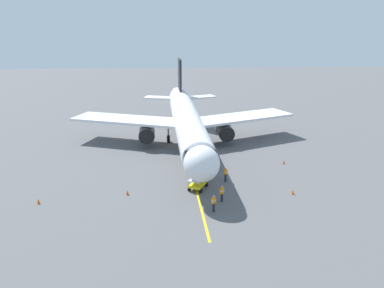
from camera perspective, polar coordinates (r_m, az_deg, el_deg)
The scene contains 11 objects.
ground_plane at distance 58.26m, azimuth -1.47°, elevation 0.00°, with size 220.00×220.00×0.00m, color #565659.
apron_lead_in_line at distance 50.84m, azimuth -0.43°, elevation -2.57°, with size 0.24×40.00×0.01m, color yellow.
airplane at distance 55.71m, azimuth -0.79°, elevation 3.48°, with size 34.79×40.29×11.50m.
ground_crew_marshaller at distance 37.29m, azimuth 3.22°, elevation -8.73°, with size 0.47×0.45×1.71m.
ground_crew_wing_walker at distance 44.27m, azimuth 4.97°, elevation -4.48°, with size 0.45×0.34×1.71m.
ground_crew_loader at distance 39.37m, azimuth 4.44°, elevation -7.30°, with size 0.46×0.37×1.71m.
baggage_cart_near_nose at distance 42.35m, azimuth 0.91°, elevation -5.77°, with size 2.41×2.95×1.27m.
safety_cone_nose_left at distance 51.25m, azimuth 13.41°, elevation -2.58°, with size 0.32×0.32×0.55m, color #F2590F.
safety_cone_nose_right at distance 42.47m, azimuth 14.67°, elevation -6.86°, with size 0.32×0.32×0.55m, color #F2590F.
safety_cone_wing_port at distance 41.97m, azimuth -21.74°, elevation -7.86°, with size 0.32×0.32×0.55m, color #F2590F.
safety_cone_wing_starboard at distance 41.53m, azimuth -9.52°, elevation -7.07°, with size 0.32×0.32×0.55m, color #F2590F.
Camera 1 is at (1.87, 55.66, 17.10)m, focal length 36.10 mm.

